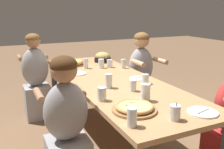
# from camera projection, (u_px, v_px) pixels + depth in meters

# --- Properties ---
(ground_plane) EXTENTS (18.00, 18.00, 0.00)m
(ground_plane) POSITION_uv_depth(u_px,v_px,m) (112.00, 142.00, 2.93)
(ground_plane) COLOR brown
(ground_plane) RESTS_ON ground
(dining_table) EXTENTS (2.59, 0.89, 0.77)m
(dining_table) POSITION_uv_depth(u_px,v_px,m) (112.00, 85.00, 2.76)
(dining_table) COLOR tan
(dining_table) RESTS_ON ground
(pizza_board_main) EXTENTS (0.34, 0.34, 0.05)m
(pizza_board_main) POSITION_uv_depth(u_px,v_px,m) (134.00, 108.00, 1.87)
(pizza_board_main) COLOR #996B42
(pizza_board_main) RESTS_ON dining_table
(pizza_board_second) EXTENTS (0.33, 0.33, 0.07)m
(pizza_board_second) POSITION_uv_depth(u_px,v_px,m) (72.00, 63.00, 3.40)
(pizza_board_second) COLOR #996B42
(pizza_board_second) RESTS_ON dining_table
(skillet_bowl) EXTENTS (0.35, 0.24, 0.14)m
(skillet_bowl) POSITION_uv_depth(u_px,v_px,m) (103.00, 58.00, 3.61)
(skillet_bowl) COLOR black
(skillet_bowl) RESTS_ON dining_table
(empty_plate_a) EXTENTS (0.19, 0.19, 0.02)m
(empty_plate_a) POSITION_uv_depth(u_px,v_px,m) (138.00, 78.00, 2.73)
(empty_plate_a) COLOR white
(empty_plate_a) RESTS_ON dining_table
(empty_plate_b) EXTENTS (0.22, 0.22, 0.02)m
(empty_plate_b) POSITION_uv_depth(u_px,v_px,m) (203.00, 112.00, 1.84)
(empty_plate_b) COLOR white
(empty_plate_b) RESTS_ON dining_table
(empty_plate_c) EXTENTS (0.23, 0.23, 0.02)m
(empty_plate_c) POSITION_uv_depth(u_px,v_px,m) (77.00, 73.00, 2.95)
(empty_plate_c) COLOR white
(empty_plate_c) RESTS_ON dining_table
(cocktail_glass_blue) EXTENTS (0.08, 0.08, 0.13)m
(cocktail_glass_blue) POSITION_uv_depth(u_px,v_px,m) (175.00, 113.00, 1.71)
(cocktail_glass_blue) COLOR silver
(cocktail_glass_blue) RESTS_ON dining_table
(drinking_glass_a) EXTENTS (0.08, 0.08, 0.15)m
(drinking_glass_a) POSITION_uv_depth(u_px,v_px,m) (145.00, 93.00, 2.07)
(drinking_glass_a) COLOR silver
(drinking_glass_a) RESTS_ON dining_table
(drinking_glass_b) EXTENTS (0.07, 0.07, 0.10)m
(drinking_glass_b) POSITION_uv_depth(u_px,v_px,m) (145.00, 80.00, 2.55)
(drinking_glass_b) COLOR silver
(drinking_glass_b) RESTS_ON dining_table
(drinking_glass_c) EXTENTS (0.07, 0.07, 0.11)m
(drinking_glass_c) POSITION_uv_depth(u_px,v_px,m) (110.00, 64.00, 3.26)
(drinking_glass_c) COLOR silver
(drinking_glass_c) RESTS_ON dining_table
(drinking_glass_d) EXTENTS (0.07, 0.07, 0.13)m
(drinking_glass_d) POSITION_uv_depth(u_px,v_px,m) (132.00, 119.00, 1.62)
(drinking_glass_d) COLOR silver
(drinking_glass_d) RESTS_ON dining_table
(drinking_glass_e) EXTENTS (0.08, 0.08, 0.12)m
(drinking_glass_e) POSITION_uv_depth(u_px,v_px,m) (102.00, 94.00, 2.08)
(drinking_glass_e) COLOR silver
(drinking_glass_e) RESTS_ON dining_table
(drinking_glass_f) EXTENTS (0.07, 0.07, 0.14)m
(drinking_glass_f) POSITION_uv_depth(u_px,v_px,m) (109.00, 81.00, 2.41)
(drinking_glass_f) COLOR silver
(drinking_glass_f) RESTS_ON dining_table
(drinking_glass_g) EXTENTS (0.08, 0.08, 0.12)m
(drinking_glass_g) POSITION_uv_depth(u_px,v_px,m) (101.00, 64.00, 3.23)
(drinking_glass_g) COLOR silver
(drinking_glass_g) RESTS_ON dining_table
(drinking_glass_h) EXTENTS (0.06, 0.06, 0.11)m
(drinking_glass_h) POSITION_uv_depth(u_px,v_px,m) (133.00, 86.00, 2.32)
(drinking_glass_h) COLOR silver
(drinking_glass_h) RESTS_ON dining_table
(drinking_glass_i) EXTENTS (0.06, 0.06, 0.12)m
(drinking_glass_i) POSITION_uv_depth(u_px,v_px,m) (123.00, 64.00, 3.22)
(drinking_glass_i) COLOR silver
(drinking_glass_i) RESTS_ON dining_table
(drinking_glass_j) EXTENTS (0.06, 0.06, 0.13)m
(drinking_glass_j) POSITION_uv_depth(u_px,v_px,m) (86.00, 64.00, 3.20)
(drinking_glass_j) COLOR silver
(drinking_glass_j) RESTS_ON dining_table
(diner_near_left) EXTENTS (0.51, 0.40, 1.20)m
(diner_near_left) POSITION_uv_depth(u_px,v_px,m) (36.00, 80.00, 3.47)
(diner_near_left) COLOR #99999E
(diner_near_left) RESTS_ON ground
(diner_near_midright) EXTENTS (0.51, 0.40, 1.17)m
(diner_near_midright) POSITION_uv_depth(u_px,v_px,m) (67.00, 131.00, 2.04)
(diner_near_midright) COLOR #99999E
(diner_near_midright) RESTS_ON ground
(diner_far_midleft) EXTENTS (0.51, 0.40, 1.22)m
(diner_far_midleft) POSITION_uv_depth(u_px,v_px,m) (141.00, 79.00, 3.48)
(diner_far_midleft) COLOR #99999E
(diner_far_midleft) RESTS_ON ground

